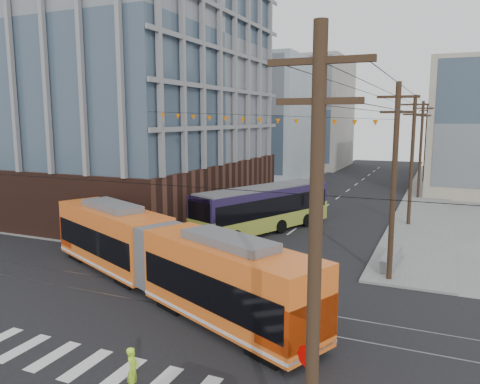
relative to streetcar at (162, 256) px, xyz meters
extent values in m
plane|color=slate|center=(2.25, -4.41, -1.96)|extent=(160.00, 160.00, 0.00)
cube|color=#381E16|center=(-19.75, 18.59, 12.34)|extent=(30.00, 25.00, 28.60)
cube|color=#8C99A5|center=(-14.75, 47.59, 7.04)|extent=(18.00, 16.00, 18.00)
cube|color=gray|center=(-11.75, 67.59, 8.04)|extent=(16.00, 18.00, 20.00)
cylinder|color=black|center=(10.75, -10.41, 3.54)|extent=(0.30, 0.30, 11.00)
cylinder|color=black|center=(10.75, 51.59, 3.54)|extent=(0.30, 0.30, 11.00)
imported|color=#94959A|center=(-3.09, 9.29, -1.25)|extent=(2.81, 4.54, 1.41)
imported|color=#B9B9B9|center=(-3.26, 15.25, -1.34)|extent=(2.63, 4.50, 1.23)
imported|color=#4D4E57|center=(-2.69, 22.04, -1.25)|extent=(3.38, 5.47, 1.41)
imported|color=#C0FD30|center=(4.12, -8.14, -1.16)|extent=(0.57, 0.68, 1.60)
cube|color=#5B5A64|center=(10.55, 9.45, -1.52)|extent=(1.32, 4.44, 0.88)
camera|label=1|loc=(13.13, -19.91, 7.09)|focal=35.00mm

